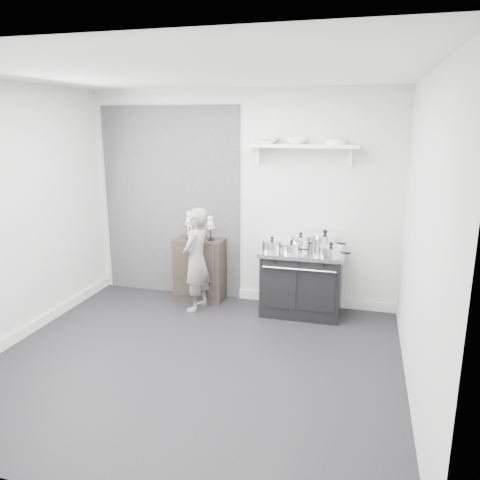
% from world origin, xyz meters
% --- Properties ---
extents(ground, '(4.00, 4.00, 0.00)m').
position_xyz_m(ground, '(0.00, 0.00, 0.00)').
color(ground, black).
rests_on(ground, ground).
extents(room_shell, '(4.02, 3.62, 2.71)m').
position_xyz_m(room_shell, '(-0.09, 0.15, 1.64)').
color(room_shell, beige).
rests_on(room_shell, ground).
extents(wall_shelf, '(1.30, 0.26, 0.24)m').
position_xyz_m(wall_shelf, '(0.80, 1.68, 2.01)').
color(wall_shelf, white).
rests_on(wall_shelf, room_shell).
extents(stove, '(0.99, 0.62, 0.80)m').
position_xyz_m(stove, '(0.86, 1.48, 0.40)').
color(stove, black).
rests_on(stove, ground).
extents(side_cabinet, '(0.63, 0.37, 0.82)m').
position_xyz_m(side_cabinet, '(-0.49, 1.61, 0.41)').
color(side_cabinet, black).
rests_on(side_cabinet, ground).
extents(child, '(0.38, 0.51, 1.29)m').
position_xyz_m(child, '(-0.42, 1.27, 0.65)').
color(child, slate).
rests_on(child, ground).
extents(pot_front_left, '(0.32, 0.24, 0.18)m').
position_xyz_m(pot_front_left, '(0.50, 1.39, 0.86)').
color(pot_front_left, white).
rests_on(pot_front_left, stove).
extents(pot_back_left, '(0.33, 0.24, 0.20)m').
position_xyz_m(pot_back_left, '(0.82, 1.58, 0.88)').
color(pot_back_left, white).
rests_on(pot_back_left, stove).
extents(pot_back_right, '(0.41, 0.32, 0.26)m').
position_xyz_m(pot_back_right, '(1.11, 1.58, 0.90)').
color(pot_back_right, white).
rests_on(pot_back_right, stove).
extents(pot_front_right, '(0.36, 0.28, 0.18)m').
position_xyz_m(pot_front_right, '(1.20, 1.30, 0.86)').
color(pot_front_right, white).
rests_on(pot_front_right, stove).
extents(pot_front_center, '(0.30, 0.21, 0.16)m').
position_xyz_m(pot_front_center, '(0.74, 1.35, 0.86)').
color(pot_front_center, white).
rests_on(pot_front_center, stove).
extents(skeleton_full, '(0.12, 0.08, 0.42)m').
position_xyz_m(skeleton_full, '(-0.62, 1.61, 1.03)').
color(skeleton_full, silver).
rests_on(skeleton_full, side_cabinet).
extents(skeleton_torso, '(0.10, 0.07, 0.36)m').
position_xyz_m(skeleton_torso, '(-0.34, 1.61, 1.00)').
color(skeleton_torso, silver).
rests_on(skeleton_torso, side_cabinet).
extents(bowl_large, '(0.30, 0.30, 0.07)m').
position_xyz_m(bowl_large, '(0.36, 1.67, 2.08)').
color(bowl_large, white).
rests_on(bowl_large, wall_shelf).
extents(bowl_small, '(0.25, 0.25, 0.08)m').
position_xyz_m(bowl_small, '(0.72, 1.67, 2.08)').
color(bowl_small, white).
rests_on(bowl_small, wall_shelf).
extents(plate_stack, '(0.23, 0.23, 0.06)m').
position_xyz_m(plate_stack, '(1.18, 1.67, 2.07)').
color(plate_stack, white).
rests_on(plate_stack, wall_shelf).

